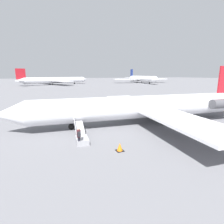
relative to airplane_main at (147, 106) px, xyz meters
The scene contains 7 objects.
ground_plane 2.46m from the airplane_main, ahead, with size 600.00×600.00×0.00m, color slate.
airplane_main is the anchor object (origin of this frame).
airplane_taxiing_distant 114.20m from the airplane_main, 123.06° to the right, with size 42.06×54.15×10.77m.
airplane_far_left 97.06m from the airplane_main, 89.96° to the right, with size 45.89×36.05×9.46m.
boarding_stairs 10.00m from the airplane_main, 16.46° to the left, with size 1.50×4.11×1.81m.
passenger 10.75m from the airplane_main, 21.45° to the left, with size 0.36×0.55×1.74m.
traffic_cone_near_stairs 9.61m from the airplane_main, 41.44° to the left, with size 0.63×0.63×0.70m.
Camera 1 is at (12.21, 18.52, 6.26)m, focal length 28.00 mm.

